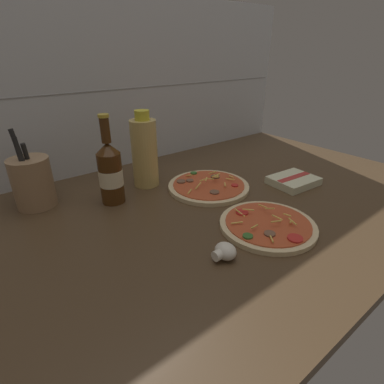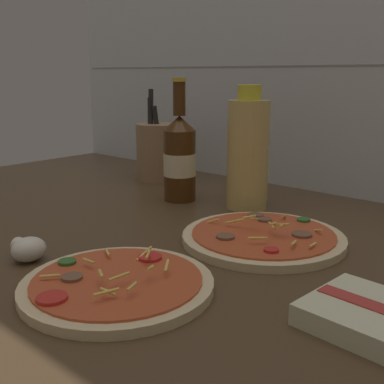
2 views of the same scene
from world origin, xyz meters
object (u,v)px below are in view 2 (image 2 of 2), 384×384
object	(u,v)px
beer_bottle	(180,157)
dish_towel	(380,320)
oil_bottle	(248,153)
pizza_near	(117,284)
utensil_crock	(158,151)
pizza_far	(263,237)
mushroom_left	(28,249)

from	to	relation	value
beer_bottle	dish_towel	distance (cm)	57.81
oil_bottle	pizza_near	bearing A→B (deg)	-76.29
utensil_crock	dish_towel	bearing A→B (deg)	-27.39
beer_bottle	dish_towel	bearing A→B (deg)	-25.77
pizza_far	beer_bottle	size ratio (longest dim) A/B	1.02
pizza_near	dish_towel	bearing A→B (deg)	23.20
dish_towel	beer_bottle	bearing A→B (deg)	154.23
pizza_far	mushroom_left	world-z (taller)	pizza_far
pizza_near	dish_towel	distance (cm)	30.15
oil_bottle	utensil_crock	world-z (taller)	oil_bottle
pizza_far	dish_towel	distance (cm)	28.13
mushroom_left	utensil_crock	world-z (taller)	utensil_crock
utensil_crock	dish_towel	distance (cm)	78.55
pizza_near	utensil_crock	size ratio (longest dim) A/B	1.07
pizza_near	utensil_crock	world-z (taller)	utensil_crock
beer_bottle	oil_bottle	bearing A→B (deg)	18.84
pizza_near	pizza_far	bearing A→B (deg)	82.03
pizza_far	beer_bottle	world-z (taller)	beer_bottle
oil_bottle	dish_towel	world-z (taller)	oil_bottle
pizza_near	mushroom_left	distance (cm)	17.02
beer_bottle	oil_bottle	size ratio (longest dim) A/B	1.05
pizza_near	pizza_far	xyz separation A→B (cm)	(3.72, 26.57, 0.02)
beer_bottle	oil_bottle	distance (cm)	14.63
beer_bottle	oil_bottle	world-z (taller)	beer_bottle
utensil_crock	dish_towel	size ratio (longest dim) A/B	1.46
beer_bottle	utensil_crock	size ratio (longest dim) A/B	1.13
utensil_crock	pizza_far	bearing A→B (deg)	-25.11
pizza_near	mushroom_left	size ratio (longest dim) A/B	4.54
pizza_near	dish_towel	size ratio (longest dim) A/B	1.56
oil_bottle	mushroom_left	size ratio (longest dim) A/B	4.56
beer_bottle	pizza_far	bearing A→B (deg)	-20.32
pizza_near	dish_towel	xyz separation A→B (cm)	(27.71, 11.88, 0.46)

